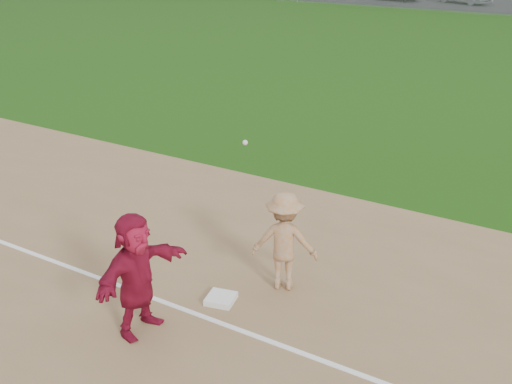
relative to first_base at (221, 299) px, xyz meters
The scene contains 5 objects.
ground 0.49m from the first_base, 146.58° to the left, with size 160.00×160.00×0.00m, color #1C480D.
foul_line 0.67m from the first_base, 127.33° to the right, with size 60.00×0.10×0.01m, color white.
first_base is the anchor object (origin of this frame).
base_runner 1.73m from the first_base, 114.81° to the right, with size 1.84×0.58×1.98m, color maroon.
first_base_play 1.45m from the first_base, 56.46° to the left, with size 1.37×1.03×2.62m.
Camera 1 is at (5.79, -7.80, 5.89)m, focal length 45.00 mm.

